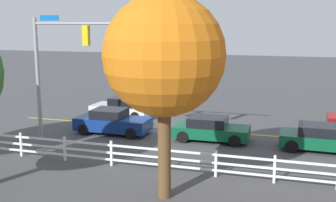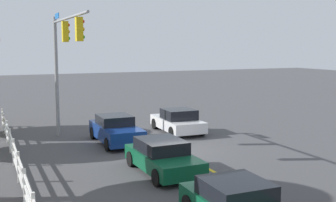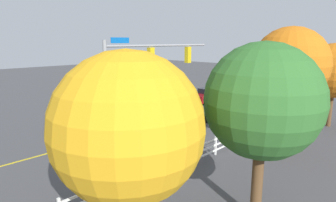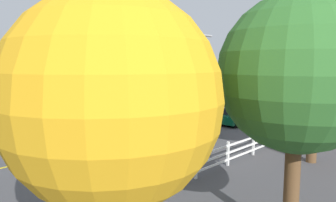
{
  "view_description": "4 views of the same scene",
  "coord_description": "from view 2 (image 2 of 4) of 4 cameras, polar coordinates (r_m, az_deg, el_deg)",
  "views": [
    {
      "loc": [
        -7.09,
        23.6,
        6.32
      ],
      "look_at": [
        -0.26,
        1.16,
        1.92
      ],
      "focal_mm": 44.58,
      "sensor_mm": 36.0,
      "label": 1
    },
    {
      "loc": [
        -17.72,
        8.31,
        4.98
      ],
      "look_at": [
        -1.59,
        1.09,
        2.67
      ],
      "focal_mm": 44.78,
      "sensor_mm": 36.0,
      "label": 2
    },
    {
      "loc": [
        13.86,
        16.37,
        6.53
      ],
      "look_at": [
        -1.4,
        1.43,
        2.09
      ],
      "focal_mm": 30.83,
      "sensor_mm": 36.0,
      "label": 3
    },
    {
      "loc": [
        12.64,
        15.13,
        4.78
      ],
      "look_at": [
        -1.27,
        1.51,
        2.41
      ],
      "focal_mm": 33.32,
      "sensor_mm": 36.0,
      "label": 4
    }
  ],
  "objects": [
    {
      "name": "car_1",
      "position": [
        24.38,
        1.35,
        -2.77
      ],
      "size": [
        4.13,
        2.14,
        1.39
      ],
      "rotation": [
        0.0,
        0.0,
        6.25
      ],
      "color": "silver",
      "rests_on": "ground_plane"
    },
    {
      "name": "signal_assembly",
      "position": [
        21.74,
        -14.03,
        6.63
      ],
      "size": [
        7.84,
        0.38,
        6.71
      ],
      "color": "gray",
      "rests_on": "ground_plane"
    },
    {
      "name": "car_4",
      "position": [
        21.9,
        -7.13,
        -3.92
      ],
      "size": [
        4.29,
        1.93,
        1.43
      ],
      "rotation": [
        0.0,
        0.0,
        3.14
      ],
      "color": "navy",
      "rests_on": "ground_plane"
    },
    {
      "name": "white_rail_fence",
      "position": [
        15.39,
        -19.33,
        -9.51
      ],
      "size": [
        26.1,
        0.1,
        1.15
      ],
      "color": "white",
      "rests_on": "ground_plane"
    },
    {
      "name": "car_3",
      "position": [
        16.72,
        -0.73,
        -7.57
      ],
      "size": [
        4.09,
        1.94,
        1.31
      ],
      "rotation": [
        0.0,
        0.0,
        3.15
      ],
      "color": "#0C4C2D",
      "rests_on": "ground_plane"
    },
    {
      "name": "ground_plane",
      "position": [
        20.19,
        0.97,
        -6.83
      ],
      "size": [
        120.0,
        120.0,
        0.0
      ],
      "primitive_type": "plane",
      "color": "#444447"
    },
    {
      "name": "lane_center_stripe",
      "position": [
        16.79,
        6.86,
        -9.84
      ],
      "size": [
        28.0,
        0.16,
        0.01
      ],
      "primitive_type": "cube",
      "color": "gold",
      "rests_on": "ground_plane"
    }
  ]
}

